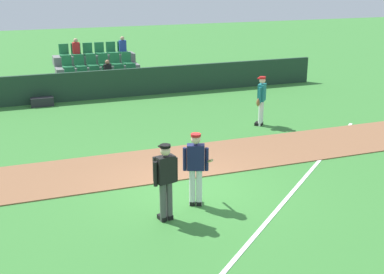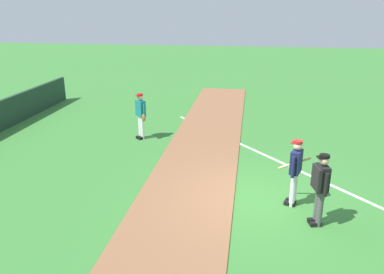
{
  "view_description": "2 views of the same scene",
  "coord_description": "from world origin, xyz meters",
  "px_view_note": "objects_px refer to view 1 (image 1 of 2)",
  "views": [
    {
      "loc": [
        -3.95,
        -10.98,
        5.22
      ],
      "look_at": [
        0.52,
        1.11,
        1.0
      ],
      "focal_mm": 47.35,
      "sensor_mm": 36.0,
      "label": 1
    },
    {
      "loc": [
        -9.24,
        0.36,
        4.9
      ],
      "look_at": [
        1.07,
        1.94,
        1.3
      ],
      "focal_mm": 35.91,
      "sensor_mm": 36.0,
      "label": 2
    }
  ],
  "objects_px": {
    "batter_navy_jersey": "(196,167)",
    "runner_teal_jersey": "(261,99)",
    "umpire_home_plate": "(165,178)",
    "equipment_bag": "(42,102)"
  },
  "relations": [
    {
      "from": "batter_navy_jersey",
      "to": "runner_teal_jersey",
      "type": "xyz_separation_m",
      "value": [
        4.45,
        5.28,
        -0.01
      ]
    },
    {
      "from": "batter_navy_jersey",
      "to": "umpire_home_plate",
      "type": "height_order",
      "value": "same"
    },
    {
      "from": "batter_navy_jersey",
      "to": "runner_teal_jersey",
      "type": "relative_size",
      "value": 1.0
    },
    {
      "from": "umpire_home_plate",
      "to": "equipment_bag",
      "type": "height_order",
      "value": "umpire_home_plate"
    },
    {
      "from": "runner_teal_jersey",
      "to": "equipment_bag",
      "type": "relative_size",
      "value": 1.96
    },
    {
      "from": "batter_navy_jersey",
      "to": "equipment_bag",
      "type": "relative_size",
      "value": 1.96
    },
    {
      "from": "umpire_home_plate",
      "to": "equipment_bag",
      "type": "relative_size",
      "value": 1.96
    },
    {
      "from": "umpire_home_plate",
      "to": "runner_teal_jersey",
      "type": "distance_m",
      "value": 7.84
    },
    {
      "from": "runner_teal_jersey",
      "to": "equipment_bag",
      "type": "xyz_separation_m",
      "value": [
        -7.07,
        5.52,
        -0.78
      ]
    },
    {
      "from": "umpire_home_plate",
      "to": "equipment_bag",
      "type": "xyz_separation_m",
      "value": [
        -1.74,
        11.26,
        -0.82
      ]
    }
  ]
}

